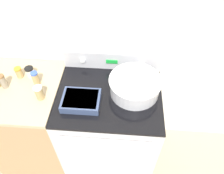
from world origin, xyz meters
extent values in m
cube|color=silver|center=(0.00, 0.66, 1.25)|extent=(8.00, 0.05, 2.50)
cube|color=#BCBCC1|center=(0.00, 0.31, 0.46)|extent=(0.76, 0.63, 0.93)
cube|color=black|center=(0.00, 0.31, 0.94)|extent=(0.76, 0.63, 0.02)
cylinder|color=silver|center=(0.00, -0.02, 0.87)|extent=(0.62, 0.02, 0.02)
cube|color=#BCBCC1|center=(0.00, 0.60, 1.02)|extent=(0.76, 0.05, 0.15)
cylinder|color=white|center=(-0.23, 0.57, 1.03)|extent=(0.04, 0.02, 0.04)
cylinder|color=white|center=(0.23, 0.57, 1.03)|extent=(0.04, 0.02, 0.04)
cube|color=green|center=(0.00, 0.57, 1.03)|extent=(0.09, 0.01, 0.03)
cube|color=tan|center=(-0.70, 0.31, 0.46)|extent=(0.63, 0.63, 0.93)
cube|color=tan|center=(-0.70, 0.31, 0.94)|extent=(0.63, 0.63, 0.03)
cylinder|color=silver|center=(0.18, 0.35, 1.01)|extent=(0.35, 0.35, 0.13)
torus|color=silver|center=(0.18, 0.35, 1.07)|extent=(0.37, 0.37, 0.01)
cylinder|color=beige|center=(0.18, 0.35, 1.05)|extent=(0.32, 0.32, 0.02)
cube|color=#38476B|center=(-0.18, 0.22, 0.98)|extent=(0.26, 0.20, 0.06)
cube|color=tan|center=(-0.18, 0.22, 0.99)|extent=(0.23, 0.17, 0.03)
cylinder|color=#B7B7B7|center=(0.37, 0.56, 0.95)|extent=(0.01, 0.23, 0.01)
sphere|color=#B7B7B7|center=(0.37, 0.44, 0.98)|extent=(0.06, 0.06, 0.06)
cylinder|color=tan|center=(-0.47, 0.23, 1.01)|extent=(0.06, 0.06, 0.10)
cylinder|color=white|center=(-0.47, 0.23, 1.06)|extent=(0.06, 0.06, 0.01)
cylinder|color=tan|center=(-0.54, 0.36, 1.01)|extent=(0.05, 0.05, 0.10)
cylinder|color=#3856B7|center=(-0.54, 0.36, 1.07)|extent=(0.05, 0.05, 0.01)
cylinder|color=beige|center=(-0.61, 0.44, 0.99)|extent=(0.06, 0.06, 0.07)
cylinder|color=black|center=(-0.61, 0.44, 1.04)|extent=(0.06, 0.06, 0.01)
cylinder|color=tan|center=(-0.69, 0.43, 1.00)|extent=(0.05, 0.05, 0.07)
cylinder|color=orange|center=(-0.69, 0.43, 1.04)|extent=(0.05, 0.05, 0.01)
cylinder|color=gray|center=(-0.77, 0.32, 1.01)|extent=(0.05, 0.05, 0.10)
cylinder|color=brown|center=(-0.77, 0.32, 1.07)|extent=(0.05, 0.05, 0.01)
camera|label=1|loc=(0.10, -0.70, 2.15)|focal=35.00mm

